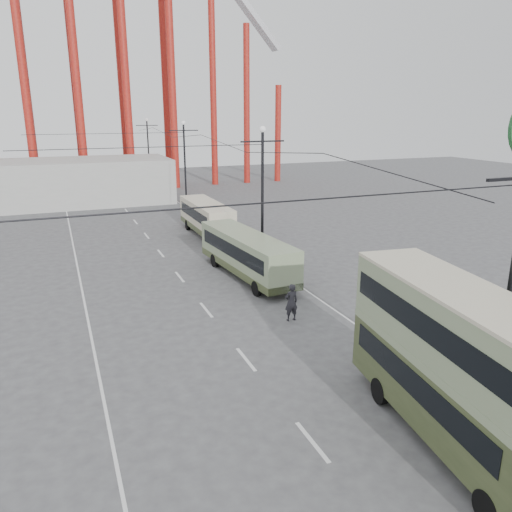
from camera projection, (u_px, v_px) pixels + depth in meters
name	position (u px, v px, depth m)	size (l,w,h in m)	color
ground	(310.00, 403.00, 18.23)	(160.00, 160.00, 0.00)	#474749
road_markings	(169.00, 261.00, 35.47)	(12.52, 120.00, 0.01)	silver
lamp_post_mid	(262.00, 194.00, 34.97)	(3.20, 0.44, 9.32)	black
lamp_post_far	(185.00, 165.00, 54.56)	(3.20, 0.44, 9.32)	black
lamp_post_distant	(148.00, 151.00, 74.16)	(3.20, 0.44, 9.32)	black
roller_coaster	(81.00, 5.00, 61.62)	(52.95, 5.00, 55.48)	maroon
fairground_shed	(72.00, 182.00, 57.24)	(22.00, 10.00, 5.00)	#ADADA8
double_decker_bus	(460.00, 362.00, 15.21)	(3.67, 9.85, 5.16)	#333D21
single_decker_green	(247.00, 253.00, 31.70)	(3.17, 10.07, 2.80)	gray
single_decker_cream	(206.00, 217.00, 42.65)	(2.36, 9.06, 2.81)	beige
pedestrian	(291.00, 302.00, 25.19)	(0.71, 0.47, 1.95)	black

